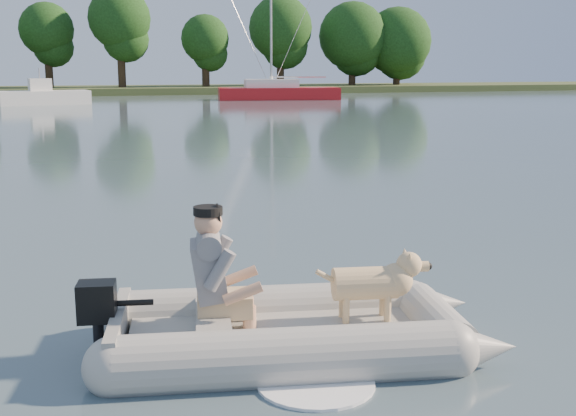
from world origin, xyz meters
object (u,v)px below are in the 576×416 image
object	(u,v)px
dinghy	(293,285)
man	(212,266)
sailboat	(277,92)
motorboat	(44,87)
dog	(365,289)

from	to	relation	value
dinghy	man	xyz separation A→B (m)	(-0.68, 0.18, 0.19)
man	sailboat	xyz separation A→B (m)	(14.76, 45.84, -0.25)
man	motorboat	world-z (taller)	motorboat
dog	sailboat	xyz separation A→B (m)	(13.42, 46.09, 0.01)
dinghy	motorboat	size ratio (longest dim) A/B	0.81
dog	sailboat	bearing A→B (deg)	84.34
sailboat	dinghy	bearing A→B (deg)	-97.23
man	sailboat	distance (m)	48.16
dog	dinghy	bearing A→B (deg)	-175.43
motorboat	dog	bearing A→B (deg)	-95.45
motorboat	man	bearing A→B (deg)	-97.17
dog	sailboat	distance (m)	48.01
man	motorboat	size ratio (longest dim) A/B	0.19
man	sailboat	bearing A→B (deg)	82.73
dinghy	man	bearing A→B (deg)	175.76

